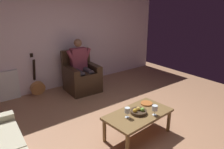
{
  "coord_description": "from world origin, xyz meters",
  "views": [
    {
      "loc": [
        2.27,
        2.27,
        2.15
      ],
      "look_at": [
        -0.17,
        -0.91,
        0.78
      ],
      "focal_mm": 34.58,
      "sensor_mm": 36.0,
      "label": 1
    }
  ],
  "objects_px": {
    "wine_glass_far": "(127,111)",
    "fruit_bowl": "(139,111)",
    "armchair": "(81,77)",
    "guitar": "(37,86)",
    "wine_glass_near": "(155,108)",
    "coffee_table": "(138,116)",
    "person_seated": "(81,64)",
    "decorative_dish": "(147,103)"
  },
  "relations": [
    {
      "from": "coffee_table",
      "to": "wine_glass_near",
      "type": "relative_size",
      "value": 6.89
    },
    {
      "from": "armchair",
      "to": "person_seated",
      "type": "height_order",
      "value": "person_seated"
    },
    {
      "from": "armchair",
      "to": "person_seated",
      "type": "distance_m",
      "value": 0.34
    },
    {
      "from": "coffee_table",
      "to": "guitar",
      "type": "xyz_separation_m",
      "value": [
        0.73,
        -2.67,
        -0.16
      ]
    },
    {
      "from": "armchair",
      "to": "wine_glass_near",
      "type": "relative_size",
      "value": 6.03
    },
    {
      "from": "coffee_table",
      "to": "person_seated",
      "type": "bearing_deg",
      "value": -96.22
    },
    {
      "from": "armchair",
      "to": "fruit_bowl",
      "type": "height_order",
      "value": "armchair"
    },
    {
      "from": "armchair",
      "to": "fruit_bowl",
      "type": "xyz_separation_m",
      "value": [
        0.25,
        2.28,
        0.12
      ]
    },
    {
      "from": "wine_glass_far",
      "to": "fruit_bowl",
      "type": "relative_size",
      "value": 0.63
    },
    {
      "from": "coffee_table",
      "to": "guitar",
      "type": "height_order",
      "value": "guitar"
    },
    {
      "from": "coffee_table",
      "to": "guitar",
      "type": "relative_size",
      "value": 1.15
    },
    {
      "from": "armchair",
      "to": "fruit_bowl",
      "type": "bearing_deg",
      "value": 86.83
    },
    {
      "from": "guitar",
      "to": "fruit_bowl",
      "type": "bearing_deg",
      "value": 105.21
    },
    {
      "from": "coffee_table",
      "to": "fruit_bowl",
      "type": "distance_m",
      "value": 0.09
    },
    {
      "from": "coffee_table",
      "to": "guitar",
      "type": "distance_m",
      "value": 2.78
    },
    {
      "from": "person_seated",
      "to": "coffee_table",
      "type": "xyz_separation_m",
      "value": [
        0.25,
        2.26,
        -0.32
      ]
    },
    {
      "from": "wine_glass_far",
      "to": "wine_glass_near",
      "type": "bearing_deg",
      "value": 151.77
    },
    {
      "from": "wine_glass_far",
      "to": "fruit_bowl",
      "type": "distance_m",
      "value": 0.24
    },
    {
      "from": "coffee_table",
      "to": "wine_glass_near",
      "type": "distance_m",
      "value": 0.31
    },
    {
      "from": "wine_glass_near",
      "to": "fruit_bowl",
      "type": "bearing_deg",
      "value": -50.08
    },
    {
      "from": "fruit_bowl",
      "to": "wine_glass_near",
      "type": "bearing_deg",
      "value": 129.92
    },
    {
      "from": "person_seated",
      "to": "coffee_table",
      "type": "height_order",
      "value": "person_seated"
    },
    {
      "from": "armchair",
      "to": "coffee_table",
      "type": "xyz_separation_m",
      "value": [
        0.25,
        2.28,
        0.02
      ]
    },
    {
      "from": "armchair",
      "to": "guitar",
      "type": "bearing_deg",
      "value": -18.96
    },
    {
      "from": "coffee_table",
      "to": "wine_glass_near",
      "type": "xyz_separation_m",
      "value": [
        -0.16,
        0.2,
        0.17
      ]
    },
    {
      "from": "armchair",
      "to": "decorative_dish",
      "type": "relative_size",
      "value": 4.88
    },
    {
      "from": "coffee_table",
      "to": "guitar",
      "type": "bearing_deg",
      "value": -74.69
    },
    {
      "from": "decorative_dish",
      "to": "person_seated",
      "type": "bearing_deg",
      "value": -87.45
    },
    {
      "from": "armchair",
      "to": "guitar",
      "type": "relative_size",
      "value": 1.01
    },
    {
      "from": "coffee_table",
      "to": "wine_glass_far",
      "type": "relative_size",
      "value": 6.91
    },
    {
      "from": "wine_glass_far",
      "to": "decorative_dish",
      "type": "height_order",
      "value": "wine_glass_far"
    },
    {
      "from": "person_seated",
      "to": "fruit_bowl",
      "type": "bearing_deg",
      "value": 86.8
    },
    {
      "from": "wine_glass_far",
      "to": "fruit_bowl",
      "type": "xyz_separation_m",
      "value": [
        -0.23,
        0.02,
        -0.08
      ]
    },
    {
      "from": "fruit_bowl",
      "to": "wine_glass_far",
      "type": "bearing_deg",
      "value": -4.24
    },
    {
      "from": "armchair",
      "to": "decorative_dish",
      "type": "height_order",
      "value": "armchair"
    },
    {
      "from": "person_seated",
      "to": "coffee_table",
      "type": "relative_size",
      "value": 1.12
    },
    {
      "from": "person_seated",
      "to": "wine_glass_near",
      "type": "bearing_deg",
      "value": 91.03
    },
    {
      "from": "wine_glass_far",
      "to": "person_seated",
      "type": "bearing_deg",
      "value": -102.02
    },
    {
      "from": "wine_glass_near",
      "to": "decorative_dish",
      "type": "xyz_separation_m",
      "value": [
        -0.18,
        -0.35,
        -0.1
      ]
    },
    {
      "from": "armchair",
      "to": "wine_glass_far",
      "type": "bearing_deg",
      "value": 81.12
    },
    {
      "from": "guitar",
      "to": "fruit_bowl",
      "type": "height_order",
      "value": "guitar"
    },
    {
      "from": "wine_glass_near",
      "to": "wine_glass_far",
      "type": "relative_size",
      "value": 1.0
    }
  ]
}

